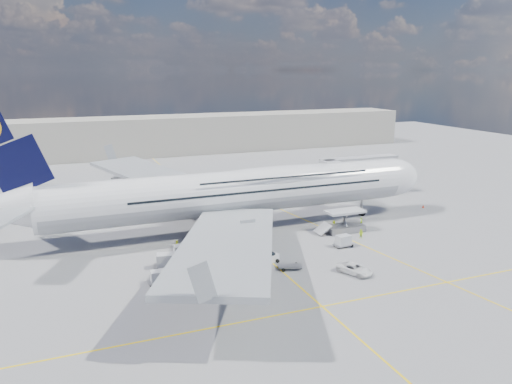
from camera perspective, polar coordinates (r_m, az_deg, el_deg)
name	(u,v)px	position (r m, az deg, el deg)	size (l,w,h in m)	color
ground	(257,250)	(75.97, 0.17, -6.64)	(300.00, 300.00, 0.00)	gray
taxi_line_main	(257,250)	(75.97, 0.17, -6.64)	(0.25, 220.00, 0.01)	yellow
taxi_line_cross	(322,306)	(59.40, 7.57, -12.84)	(120.00, 0.25, 0.01)	yellow
taxi_line_diag	(309,222)	(90.18, 6.07, -3.40)	(0.25, 100.00, 0.01)	yellow
airliner	(237,191)	(83.01, -2.24, 0.08)	(77.26, 79.15, 23.71)	white
jet_bridge	(353,167)	(105.51, 11.02, 2.77)	(18.80, 12.10, 8.50)	#B7B7BC
cargo_loader	(344,224)	(85.29, 9.99, -3.67)	(8.53, 3.20, 3.67)	silver
terminal	(147,136)	(164.52, -12.35, 6.28)	(180.00, 16.00, 12.00)	#B2AD9E
tree_line	(223,124)	(217.72, -3.85, 7.79)	(160.00, 6.00, 8.00)	#193814
dolly_row_a	(182,251)	(73.31, -8.46, -6.69)	(3.12, 1.69, 1.96)	gray
dolly_row_b	(166,261)	(69.88, -10.26, -7.73)	(3.66, 2.44, 2.13)	gray
dolly_row_c	(159,277)	(65.38, -11.02, -9.49)	(2.82, 1.52, 1.78)	gray
dolly_back	(168,278)	(66.35, -9.97, -9.64)	(3.67, 2.96, 0.47)	gray
dolly_nose_far	(343,241)	(78.09, 9.96, -5.50)	(3.09, 1.87, 1.86)	gray
dolly_nose_near	(290,266)	(69.17, 3.89, -8.46)	(3.60, 2.71, 0.47)	gray
baggage_tug	(271,258)	(71.04, 1.68, -7.56)	(2.65, 1.92, 1.51)	silver
catering_truck_inner	(128,205)	(97.13, -14.46, -1.43)	(6.29, 2.51, 3.75)	gray
catering_truck_outer	(130,188)	(110.00, -14.25, 0.48)	(7.95, 6.30, 4.37)	gray
service_van	(355,269)	(68.58, 11.20, -8.62)	(2.27, 4.93, 1.37)	white
crew_nose	(361,222)	(88.87, 11.94, -3.37)	(0.57, 0.37, 1.55)	#B8FF1A
crew_loader	(361,234)	(82.44, 11.92, -4.71)	(0.77, 0.60, 1.58)	#D2FF1A
crew_wing	(177,246)	(75.70, -9.01, -6.14)	(1.10, 0.46, 1.87)	#F1FF1A
crew_van	(334,225)	(86.27, 8.90, -3.74)	(0.77, 0.50, 1.58)	#E5FB1A
crew_tug	(253,251)	(73.27, -0.36, -6.79)	(0.99, 0.57, 1.54)	#CDDD17
cone_nose	(423,206)	(104.04, 18.56, -1.56)	(0.47, 0.47, 0.60)	red
cone_wing_left_inner	(132,209)	(99.68, -13.99, -1.90)	(0.47, 0.47, 0.60)	red
cone_wing_left_outer	(171,197)	(107.37, -9.69, -0.59)	(0.41, 0.41, 0.52)	red
cone_wing_right_inner	(236,284)	(63.92, -2.36, -10.50)	(0.39, 0.39, 0.49)	red
cone_wing_right_outer	(254,287)	(63.02, -0.24, -10.84)	(0.40, 0.40, 0.51)	red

